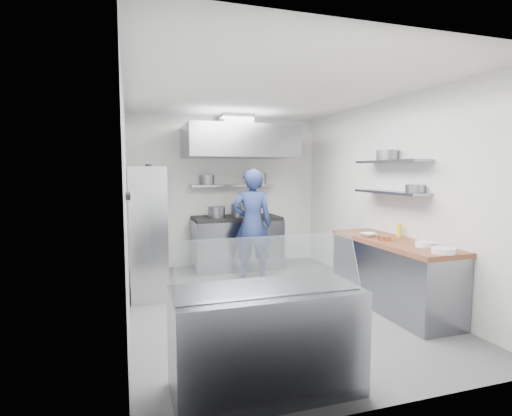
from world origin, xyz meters
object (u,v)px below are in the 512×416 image
object	(u,v)px
gas_range	(237,244)
wire_rack	(148,232)
chef	(252,224)
display_case	(266,340)

from	to	relation	value
gas_range	wire_rack	world-z (taller)	wire_rack
chef	display_case	world-z (taller)	chef
gas_range	wire_rack	xyz separation A→B (m)	(-1.63, -1.20, 0.48)
wire_rack	gas_range	bearing A→B (deg)	36.25
gas_range	display_case	world-z (taller)	gas_range
chef	wire_rack	distance (m)	1.74
wire_rack	display_case	size ratio (longest dim) A/B	1.23
gas_range	wire_rack	size ratio (longest dim) A/B	0.86
chef	wire_rack	size ratio (longest dim) A/B	0.99
wire_rack	display_case	bearing A→B (deg)	-74.89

